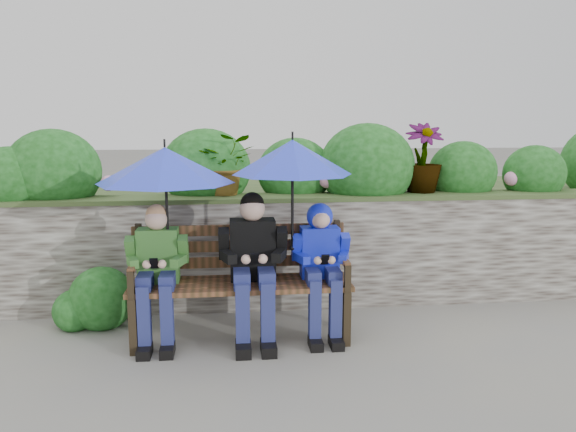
{
  "coord_description": "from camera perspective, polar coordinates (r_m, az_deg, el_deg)",
  "views": [
    {
      "loc": [
        -0.48,
        -4.31,
        1.7
      ],
      "look_at": [
        0.0,
        0.1,
        0.95
      ],
      "focal_mm": 35.0,
      "sensor_mm": 36.0,
      "label": 1
    }
  ],
  "objects": [
    {
      "name": "umbrella_left",
      "position": [
        4.32,
        -12.36,
        5.03
      ],
      "size": [
        1.04,
        1.04,
        0.89
      ],
      "color": "blue",
      "rests_on": "ground"
    },
    {
      "name": "boy_middle",
      "position": [
        4.35,
        -3.55,
        -4.48
      ],
      "size": [
        0.53,
        0.61,
        1.16
      ],
      "color": "black",
      "rests_on": "ground"
    },
    {
      "name": "ground",
      "position": [
        4.65,
        0.14,
        -11.82
      ],
      "size": [
        60.0,
        60.0,
        0.0
      ],
      "primitive_type": "plane",
      "color": "slate",
      "rests_on": "ground"
    },
    {
      "name": "garden_backdrop",
      "position": [
        6.03,
        -2.4,
        -0.71
      ],
      "size": [
        8.08,
        2.87,
        1.86
      ],
      "color": "#473E36",
      "rests_on": "ground"
    },
    {
      "name": "boy_right",
      "position": [
        4.43,
        3.39,
        -4.26
      ],
      "size": [
        0.45,
        0.55,
        1.06
      ],
      "color": "#1024C9",
      "rests_on": "ground"
    },
    {
      "name": "umbrella_right",
      "position": [
        4.29,
        0.46,
        5.98
      ],
      "size": [
        0.92,
        0.92,
        0.92
      ],
      "color": "blue",
      "rests_on": "ground"
    },
    {
      "name": "park_bench",
      "position": [
        4.46,
        -4.85,
        -5.87
      ],
      "size": [
        1.71,
        0.5,
        0.9
      ],
      "color": "black",
      "rests_on": "ground"
    },
    {
      "name": "boy_left",
      "position": [
        4.4,
        -13.15,
        -5.03
      ],
      "size": [
        0.47,
        0.54,
        1.08
      ],
      "color": "#346C2C",
      "rests_on": "ground"
    }
  ]
}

